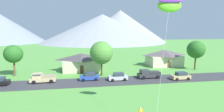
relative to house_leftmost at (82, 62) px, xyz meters
name	(u,v)px	position (x,y,z in m)	size (l,w,h in m)	color
road_strip	(101,82)	(4.05, -11.67, -2.45)	(160.00, 6.87, 0.08)	#38383D
mountain_far_west_ridge	(120,26)	(37.92, 127.37, 12.86)	(88.84, 88.84, 30.69)	#8E939E
mountain_east_ridge	(103,28)	(19.45, 119.81, 10.47)	(112.83, 112.83, 25.92)	#8E939E
house_leftmost	(82,62)	(0.00, 0.00, 0.00)	(10.39, 6.57, 4.81)	beige
house_left_center	(164,57)	(25.48, 3.30, 0.11)	(10.65, 7.58, 5.01)	beige
tree_near_left	(13,54)	(-16.00, -3.25, 2.89)	(4.32, 4.32, 7.57)	brown
tree_left_of_center	(196,50)	(31.47, -3.86, 3.20)	(4.92, 4.92, 8.17)	brown
tree_center	(101,53)	(4.77, -6.30, 3.13)	(5.56, 5.56, 8.42)	#4C3823
parked_car_silver_west_end	(118,77)	(7.88, -11.28, -1.62)	(4.25, 2.17, 1.68)	#B7BCC1
parked_car_tan_mid_west	(181,76)	(21.84, -12.94, -1.62)	(4.23, 2.13, 1.68)	tan
parked_car_blue_east_end	(89,77)	(1.68, -10.12, -1.62)	(4.26, 2.20, 1.68)	#2847A8
pickup_truck_charcoal_west_side	(148,74)	(15.15, -10.58, -1.43)	(5.26, 2.46, 1.99)	#333338
pickup_truck_sand_east_side	(42,78)	(-8.18, -10.27, -1.43)	(5.28, 2.50, 1.99)	#C6B284
kite_flyer_with_kite	(169,8)	(9.96, -29.69, 10.95)	(5.53, 6.78, 14.63)	#70604C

